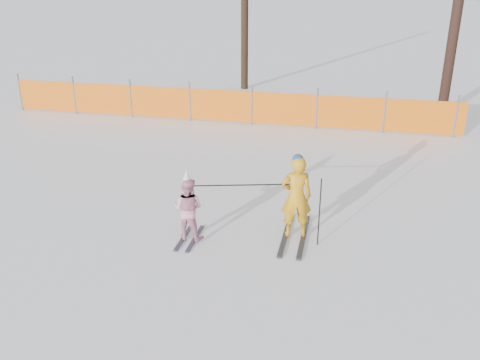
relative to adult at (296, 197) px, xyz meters
The scene contains 6 objects.
ground 1.41m from the adult, 163.19° to the right, with size 120.00×120.00×0.00m, color white.
adult is the anchor object (origin of this frame).
child 2.00m from the adult, 165.52° to the right, with size 0.63×1.03×1.39m.
ski_poles 0.43m from the adult, 147.27° to the right, with size 2.27×0.46×1.32m.
safety_fence 7.58m from the adult, 113.65° to the left, with size 14.32×0.06×1.25m.
tree_trunks 10.78m from the adult, 76.26° to the left, with size 10.07×2.65×6.88m.
Camera 1 is at (1.95, -8.60, 4.95)m, focal length 40.00 mm.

